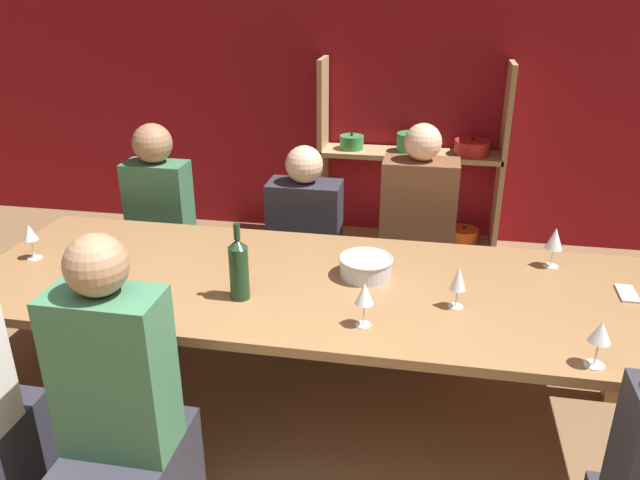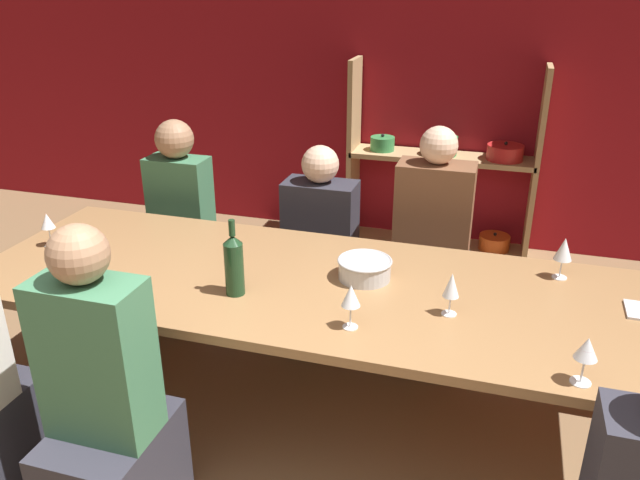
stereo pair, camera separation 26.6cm
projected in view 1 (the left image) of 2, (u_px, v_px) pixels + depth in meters
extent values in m
cube|color=maroon|center=(378.00, 59.00, 4.55)|extent=(8.80, 0.06, 2.70)
cube|color=tan|center=(323.00, 152.00, 4.69)|extent=(0.04, 0.30, 1.38)
cube|color=tan|center=(502.00, 161.00, 4.48)|extent=(0.04, 0.30, 1.38)
cube|color=tan|center=(405.00, 240.00, 4.85)|extent=(1.31, 0.30, 0.04)
cylinder|color=#235BAD|center=(406.00, 230.00, 4.82)|extent=(0.25, 0.25, 0.13)
sphere|color=black|center=(406.00, 221.00, 4.79)|extent=(0.02, 0.02, 0.02)
cylinder|color=#E0561E|center=(463.00, 235.00, 4.75)|extent=(0.22, 0.22, 0.11)
sphere|color=black|center=(464.00, 227.00, 4.72)|extent=(0.02, 0.02, 0.02)
cube|color=tan|center=(410.00, 154.00, 4.58)|extent=(1.31, 0.30, 0.04)
cylinder|color=#338447|center=(352.00, 142.00, 4.62)|extent=(0.18, 0.18, 0.10)
sphere|color=black|center=(352.00, 134.00, 4.60)|extent=(0.02, 0.02, 0.02)
cylinder|color=#338447|center=(411.00, 143.00, 4.54)|extent=(0.21, 0.21, 0.14)
sphere|color=black|center=(412.00, 132.00, 4.51)|extent=(0.02, 0.02, 0.02)
cylinder|color=red|center=(472.00, 148.00, 4.48)|extent=(0.25, 0.25, 0.11)
sphere|color=black|center=(473.00, 139.00, 4.45)|extent=(0.02, 0.02, 0.02)
cube|color=olive|center=(316.00, 286.00, 2.65)|extent=(2.97, 1.03, 0.04)
cube|color=olive|center=(80.00, 288.00, 3.42)|extent=(0.08, 0.08, 0.70)
cube|color=olive|center=(624.00, 338.00, 2.95)|extent=(0.08, 0.08, 0.70)
cylinder|color=#B7BABC|center=(366.00, 267.00, 2.67)|extent=(0.22, 0.22, 0.09)
torus|color=#B7BABC|center=(366.00, 259.00, 2.65)|extent=(0.23, 0.23, 0.01)
cylinder|color=#19381E|center=(239.00, 273.00, 2.47)|extent=(0.08, 0.08, 0.22)
cone|color=#19381E|center=(237.00, 243.00, 2.41)|extent=(0.08, 0.08, 0.04)
cylinder|color=#19381E|center=(237.00, 231.00, 2.39)|extent=(0.03, 0.03, 0.07)
cylinder|color=white|center=(594.00, 365.00, 2.08)|extent=(0.07, 0.07, 0.00)
cylinder|color=white|center=(596.00, 353.00, 2.06)|extent=(0.01, 0.01, 0.09)
cone|color=white|center=(601.00, 332.00, 2.03)|extent=(0.07, 0.07, 0.07)
cylinder|color=maroon|center=(600.00, 337.00, 2.03)|extent=(0.04, 0.04, 0.03)
cylinder|color=white|center=(35.00, 258.00, 2.85)|extent=(0.07, 0.07, 0.00)
cylinder|color=white|center=(33.00, 249.00, 2.83)|extent=(0.01, 0.01, 0.09)
cone|color=white|center=(30.00, 232.00, 2.80)|extent=(0.06, 0.06, 0.07)
cylinder|color=maroon|center=(30.00, 236.00, 2.81)|extent=(0.04, 0.04, 0.03)
cylinder|color=white|center=(456.00, 307.00, 2.44)|extent=(0.06, 0.06, 0.00)
cylinder|color=white|center=(457.00, 298.00, 2.42)|extent=(0.01, 0.01, 0.07)
cone|color=white|center=(458.00, 278.00, 2.39)|extent=(0.06, 0.06, 0.10)
cylinder|color=white|center=(550.00, 266.00, 2.77)|extent=(0.06, 0.06, 0.00)
cylinder|color=white|center=(552.00, 257.00, 2.76)|extent=(0.01, 0.01, 0.08)
cone|color=white|center=(555.00, 238.00, 2.72)|extent=(0.08, 0.08, 0.10)
cylinder|color=beige|center=(554.00, 244.00, 2.73)|extent=(0.04, 0.04, 0.04)
cylinder|color=white|center=(363.00, 325.00, 2.31)|extent=(0.06, 0.06, 0.00)
cylinder|color=white|center=(364.00, 314.00, 2.29)|extent=(0.01, 0.01, 0.09)
cone|color=white|center=(364.00, 293.00, 2.26)|extent=(0.07, 0.07, 0.08)
cube|color=silver|center=(627.00, 294.00, 2.53)|extent=(0.07, 0.15, 0.01)
cube|color=#3D7551|center=(113.00, 373.00, 2.00)|extent=(0.36, 0.20, 0.58)
sphere|color=#9E7556|center=(96.00, 265.00, 1.85)|extent=(0.19, 0.19, 0.19)
cube|color=#2D2D38|center=(306.00, 293.00, 3.66)|extent=(0.40, 0.50, 0.41)
cube|color=#2D2D38|center=(305.00, 223.00, 3.49)|extent=(0.40, 0.22, 0.48)
sphere|color=beige|center=(304.00, 164.00, 3.35)|extent=(0.20, 0.20, 0.20)
cube|color=#2D2D38|center=(413.00, 297.00, 3.55)|extent=(0.40, 0.50, 0.48)
cube|color=brown|center=(418.00, 211.00, 3.34)|extent=(0.40, 0.22, 0.56)
sphere|color=beige|center=(423.00, 142.00, 3.19)|extent=(0.19, 0.19, 0.19)
cube|color=#2D2D38|center=(167.00, 280.00, 3.71)|extent=(0.35, 0.44, 0.50)
cube|color=#3D7551|center=(159.00, 203.00, 3.52)|extent=(0.35, 0.19, 0.48)
sphere|color=#9E7556|center=(152.00, 143.00, 3.38)|extent=(0.22, 0.22, 0.22)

